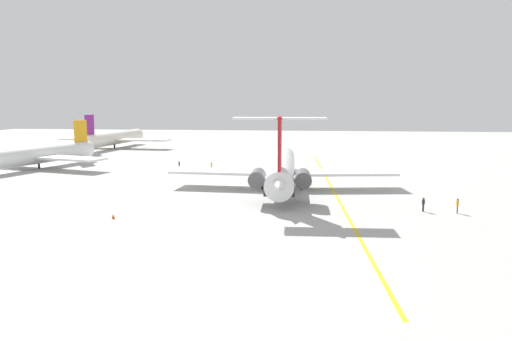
{
  "coord_description": "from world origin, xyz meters",
  "views": [
    {
      "loc": [
        -81.63,
        4.97,
        13.1
      ],
      "look_at": [
        -5.29,
        13.8,
        2.66
      ],
      "focal_mm": 35.75,
      "sensor_mm": 36.0,
      "label": 1
    }
  ],
  "objects": [
    {
      "name": "ground_crew_near_tail",
      "position": [
        -20.37,
        -11.89,
        1.13
      ],
      "size": [
        0.42,
        0.29,
        1.79
      ],
      "rotation": [
        0.0,
        0.0,
        1.17
      ],
      "color": "black",
      "rests_on": "ground"
    },
    {
      "name": "airliner_far_right",
      "position": [
        57.24,
        61.14,
        2.87
      ],
      "size": [
        32.62,
        32.27,
        9.74
      ],
      "rotation": [
        0.0,
        0.0,
        -0.09
      ],
      "color": "silver",
      "rests_on": "ground"
    },
    {
      "name": "airliner_mid_right",
      "position": [
        11.61,
        59.22,
        2.67
      ],
      "size": [
        29.94,
        29.94,
        9.06
      ],
      "rotation": [
        0.0,
        0.0,
        2.87
      ],
      "color": "white",
      "rests_on": "ground"
    },
    {
      "name": "ground_crew_near_nose",
      "position": [
        13.8,
        30.99,
        1.08
      ],
      "size": [
        0.43,
        0.27,
        1.71
      ],
      "rotation": [
        0.0,
        0.0,
        1.57
      ],
      "color": "black",
      "rests_on": "ground"
    },
    {
      "name": "ground_crew_starboard",
      "position": [
        -19.88,
        -8.08,
        1.1
      ],
      "size": [
        0.28,
        0.39,
        1.74
      ],
      "rotation": [
        0.0,
        0.0,
        0.54
      ],
      "color": "black",
      "rests_on": "ground"
    },
    {
      "name": "ground_crew_portside",
      "position": [
        12.66,
        24.39,
        1.06
      ],
      "size": [
        0.27,
        0.38,
        1.68
      ],
      "rotation": [
        0.0,
        0.0,
        5.79
      ],
      "color": "black",
      "rests_on": "ground"
    },
    {
      "name": "main_jetliner",
      "position": [
        -6.38,
        9.76,
        3.09
      ],
      "size": [
        38.88,
        34.54,
        11.33
      ],
      "rotation": [
        0.0,
        0.0,
        0.04
      ],
      "color": "white",
      "rests_on": "ground"
    },
    {
      "name": "taxiway_centreline",
      "position": [
        -5.29,
        2.2,
        0.0
      ],
      "size": [
        93.26,
        6.01,
        0.01
      ],
      "primitive_type": "cube",
      "rotation": [
        0.0,
        0.0,
        0.06
      ],
      "color": "gold",
      "rests_on": "ground"
    },
    {
      "name": "safety_cone_nose",
      "position": [
        -27.73,
        27.41,
        0.28
      ],
      "size": [
        0.4,
        0.4,
        0.55
      ],
      "primitive_type": "cone",
      "color": "#EA590F",
      "rests_on": "ground"
    },
    {
      "name": "ground",
      "position": [
        0.0,
        0.0,
        0.0
      ],
      "size": [
        297.24,
        297.24,
        0.0
      ],
      "primitive_type": "plane",
      "color": "#ADADA8"
    }
  ]
}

